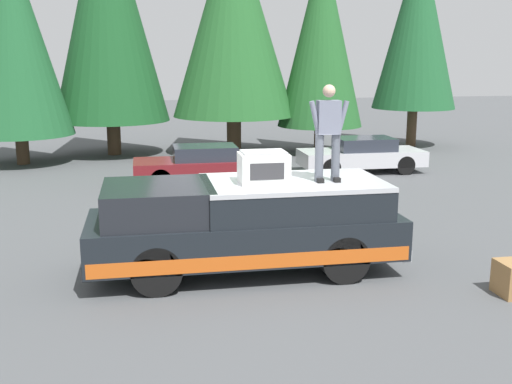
% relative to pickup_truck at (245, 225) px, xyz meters
% --- Properties ---
extents(ground_plane, '(90.00, 90.00, 0.00)m').
position_rel_pickup_truck_xyz_m(ground_plane, '(0.01, -0.36, -0.87)').
color(ground_plane, '#4C4F51').
extents(pickup_truck, '(2.01, 5.54, 1.65)m').
position_rel_pickup_truck_xyz_m(pickup_truck, '(0.00, 0.00, 0.00)').
color(pickup_truck, black).
rests_on(pickup_truck, ground).
extents(compressor_unit, '(0.65, 0.84, 0.56)m').
position_rel_pickup_truck_xyz_m(compressor_unit, '(-0.13, -0.31, 1.05)').
color(compressor_unit, silver).
rests_on(compressor_unit, pickup_truck).
extents(person_on_truck_bed, '(0.29, 0.72, 1.69)m').
position_rel_pickup_truck_xyz_m(person_on_truck_bed, '(-0.19, -1.44, 1.68)').
color(person_on_truck_bed, '#4C515B').
rests_on(person_on_truck_bed, pickup_truck).
extents(parked_car_silver, '(1.64, 4.10, 1.16)m').
position_rel_pickup_truck_xyz_m(parked_car_silver, '(8.95, -5.46, -0.29)').
color(parked_car_silver, silver).
rests_on(parked_car_silver, ground).
extents(parked_car_maroon, '(1.64, 4.10, 1.16)m').
position_rel_pickup_truck_xyz_m(parked_car_maroon, '(8.03, -0.02, -0.29)').
color(parked_car_maroon, maroon).
rests_on(parked_car_maroon, ground).
extents(conifer_far_left, '(3.50, 3.50, 8.68)m').
position_rel_pickup_truck_xyz_m(conifer_far_left, '(14.41, -9.70, 4.27)').
color(conifer_far_left, '#4C3826').
rests_on(conifer_far_left, ground).
extents(conifer_left, '(3.35, 3.35, 8.13)m').
position_rel_pickup_truck_xyz_m(conifer_left, '(13.32, -5.24, 3.72)').
color(conifer_left, '#4C3826').
rests_on(conifer_left, ground).
extents(conifer_center_left, '(4.78, 4.78, 9.15)m').
position_rel_pickup_truck_xyz_m(conifer_center_left, '(13.80, -1.85, 4.44)').
color(conifer_center_left, '#4C3826').
rests_on(conifer_center_left, ground).
extents(conifer_center_right, '(4.42, 4.42, 10.02)m').
position_rel_pickup_truck_xyz_m(conifer_center_right, '(14.33, 2.86, 4.79)').
color(conifer_center_right, '#4C3826').
rests_on(conifer_center_right, ground).
extents(conifer_right, '(3.77, 3.77, 8.01)m').
position_rel_pickup_truck_xyz_m(conifer_right, '(12.67, 6.02, 3.65)').
color(conifer_right, '#4C3826').
rests_on(conifer_right, ground).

